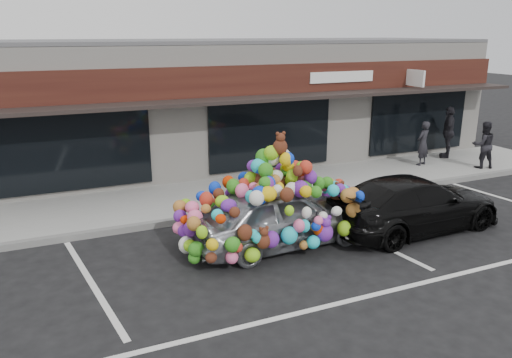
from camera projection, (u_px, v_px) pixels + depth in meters
name	position (u px, v px, depth m)	size (l,w,h in m)	color
ground	(251.00, 258.00, 10.47)	(90.00, 90.00, 0.00)	black
shop_building	(156.00, 104.00, 17.29)	(24.00, 7.20, 4.31)	silver
sidewalk	(196.00, 199.00, 13.97)	(26.00, 3.00, 0.15)	gray
kerb	(213.00, 216.00, 12.65)	(26.00, 0.18, 0.16)	slate
parking_stripe_left	(91.00, 283.00, 9.43)	(0.12, 4.40, 0.01)	silver
parking_stripe_mid	(357.00, 234.00, 11.72)	(0.12, 4.40, 0.01)	silver
lane_line	(399.00, 289.00, 9.21)	(14.00, 0.12, 0.01)	silver
toy_car	(280.00, 209.00, 10.89)	(2.94, 4.40, 2.51)	#AEB4B9
black_sedan	(414.00, 204.00, 11.81)	(4.49, 1.83, 1.30)	black
pedestrian_a	(423.00, 143.00, 17.03)	(0.55, 0.36, 1.52)	#232328
pedestrian_b	(483.00, 145.00, 16.67)	(0.77, 0.60, 1.58)	black
pedestrian_c	(448.00, 132.00, 18.06)	(0.45, 1.09, 1.86)	black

